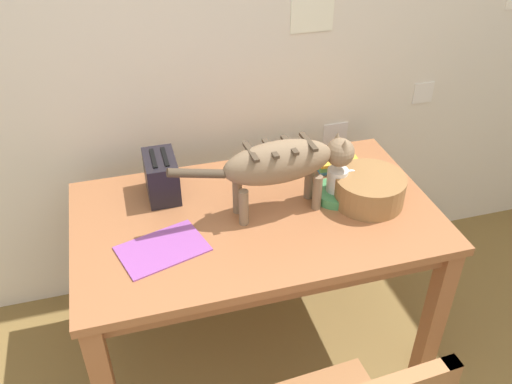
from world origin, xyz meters
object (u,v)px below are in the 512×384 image
object	(u,v)px
wicker_basket	(369,189)
dining_table	(256,232)
magazine	(163,249)
cat	(285,163)
coffee_mug	(338,180)
book_stack	(336,162)
toaster	(161,176)
saucer_bowl	(336,194)

from	to	relation	value
wicker_basket	dining_table	bearing A→B (deg)	174.13
magazine	wicker_basket	world-z (taller)	wicker_basket
cat	coffee_mug	xyz separation A→B (m)	(0.23, 0.01, -0.12)
book_stack	dining_table	bearing A→B (deg)	-152.31
wicker_basket	toaster	xyz separation A→B (m)	(-0.77, 0.27, 0.03)
cat	toaster	distance (m)	0.50
wicker_basket	book_stack	bearing A→B (deg)	95.66
magazine	cat	bearing A→B (deg)	-3.25
saucer_bowl	magazine	size ratio (longest dim) A/B	0.60
coffee_mug	magazine	distance (m)	0.72
dining_table	toaster	world-z (taller)	toaster
saucer_bowl	magazine	distance (m)	0.72
toaster	cat	bearing A→B (deg)	-26.95
coffee_mug	book_stack	world-z (taller)	coffee_mug
magazine	toaster	size ratio (longest dim) A/B	1.48
dining_table	wicker_basket	xyz separation A→B (m)	(0.44, -0.05, 0.15)
cat	saucer_bowl	xyz separation A→B (m)	(0.22, 0.01, -0.19)
saucer_bowl	toaster	world-z (taller)	toaster
saucer_bowl	magazine	world-z (taller)	saucer_bowl
dining_table	magazine	xyz separation A→B (m)	(-0.37, -0.11, 0.09)
saucer_bowl	coffee_mug	size ratio (longest dim) A/B	1.41
dining_table	coffee_mug	world-z (taller)	coffee_mug
wicker_basket	toaster	size ratio (longest dim) A/B	1.37
saucer_bowl	magazine	xyz separation A→B (m)	(-0.70, -0.13, -0.02)
saucer_bowl	wicker_basket	distance (m)	0.13
cat	book_stack	distance (m)	0.42
cat	saucer_bowl	world-z (taller)	cat
dining_table	magazine	bearing A→B (deg)	-163.47
dining_table	toaster	bearing A→B (deg)	145.44
saucer_bowl	cat	bearing A→B (deg)	-176.77
dining_table	wicker_basket	world-z (taller)	wicker_basket
book_stack	toaster	world-z (taller)	toaster
dining_table	book_stack	size ratio (longest dim) A/B	7.60
dining_table	toaster	size ratio (longest dim) A/B	6.88
coffee_mug	toaster	size ratio (longest dim) A/B	0.63
coffee_mug	book_stack	distance (m)	0.23
cat	toaster	size ratio (longest dim) A/B	3.55
coffee_mug	wicker_basket	xyz separation A→B (m)	(0.11, -0.06, -0.02)
wicker_basket	toaster	distance (m)	0.81
book_stack	toaster	size ratio (longest dim) A/B	0.91
dining_table	saucer_bowl	distance (m)	0.35
magazine	wicker_basket	bearing A→B (deg)	-11.90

